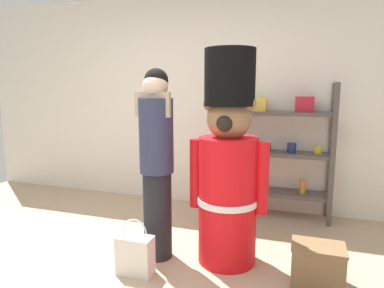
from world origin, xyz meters
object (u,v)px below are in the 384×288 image
at_px(shopping_bag, 135,254).
at_px(display_crate, 317,265).
at_px(person_shopper, 157,159).
at_px(teddy_bear_guard, 228,168).
at_px(merchandise_shelf, 279,147).

distance_m(shopping_bag, display_crate, 1.39).
bearing_deg(person_shopper, teddy_bear_guard, 11.45).
height_order(teddy_bear_guard, person_shopper, teddy_bear_guard).
relative_size(merchandise_shelf, person_shopper, 0.94).
distance_m(person_shopper, display_crate, 1.48).
relative_size(shopping_bag, display_crate, 1.19).
xyz_separation_m(merchandise_shelf, display_crate, (0.39, -1.35, -0.65)).
height_order(merchandise_shelf, display_crate, merchandise_shelf).
distance_m(merchandise_shelf, person_shopper, 1.60).
bearing_deg(merchandise_shelf, teddy_bear_guard, -105.25).
distance_m(merchandise_shelf, display_crate, 1.54).
xyz_separation_m(person_shopper, shopping_bag, (-0.05, -0.32, -0.70)).
height_order(teddy_bear_guard, shopping_bag, teddy_bear_guard).
distance_m(merchandise_shelf, shopping_bag, 2.01).
relative_size(merchandise_shelf, display_crate, 3.95).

